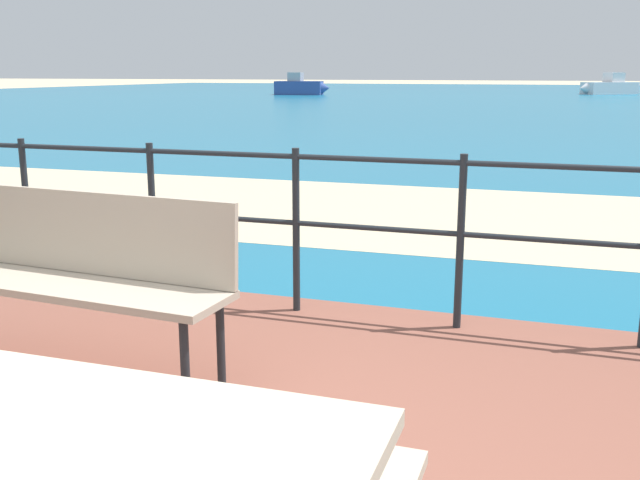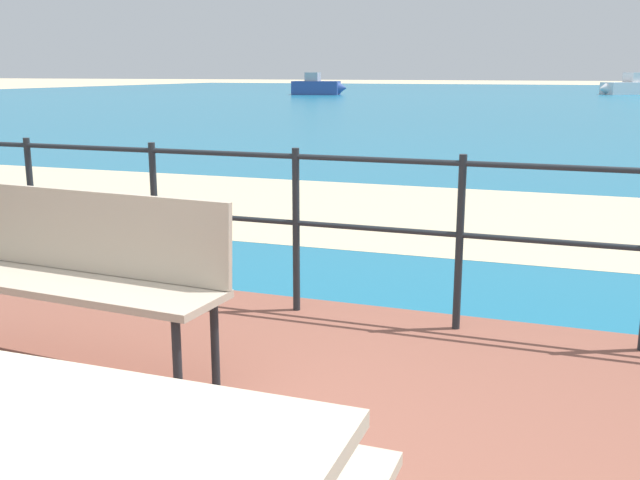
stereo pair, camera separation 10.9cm
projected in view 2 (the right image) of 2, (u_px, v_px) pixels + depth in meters
sea_water at (557, 100)px, 39.02m from camera, size 90.00×90.00×0.01m
beach_strip at (421, 214)px, 7.85m from camera, size 54.04×4.26×0.01m
park_bench at (73, 263)px, 3.56m from camera, size 1.68×0.52×0.87m
railing_fence at (296, 212)px, 4.39m from camera, size 5.94×0.04×1.00m
boat_near at (629, 87)px, 47.33m from camera, size 3.89×3.16×1.39m
boat_mid at (317, 87)px, 46.71m from camera, size 3.58×1.88×1.39m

